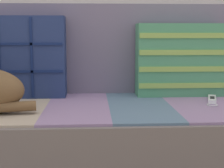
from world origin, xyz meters
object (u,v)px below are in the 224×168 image
(game_remote_near, at_px, (212,100))
(throw_pillow_striped, at_px, (180,60))
(couch, at_px, (108,144))
(throw_pillow_quilted, at_px, (18,57))

(game_remote_near, bearing_deg, throw_pillow_striped, 123.16)
(game_remote_near, bearing_deg, couch, -178.96)
(throw_pillow_quilted, xyz_separation_m, game_remote_near, (0.93, -0.18, -0.19))
(game_remote_near, bearing_deg, throw_pillow_quilted, 169.20)
(throw_pillow_striped, distance_m, game_remote_near, 0.28)
(throw_pillow_quilted, xyz_separation_m, throw_pillow_striped, (0.82, -0.00, -0.02))
(couch, height_order, game_remote_near, game_remote_near)
(throw_pillow_striped, height_order, game_remote_near, throw_pillow_striped)
(throw_pillow_quilted, height_order, game_remote_near, throw_pillow_quilted)
(throw_pillow_quilted, relative_size, throw_pillow_striped, 1.06)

